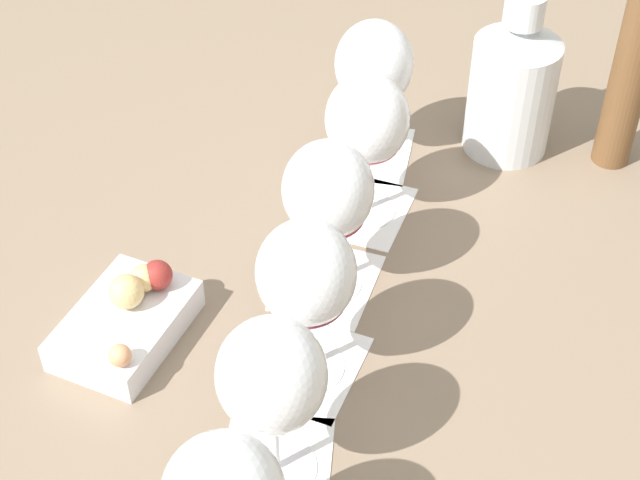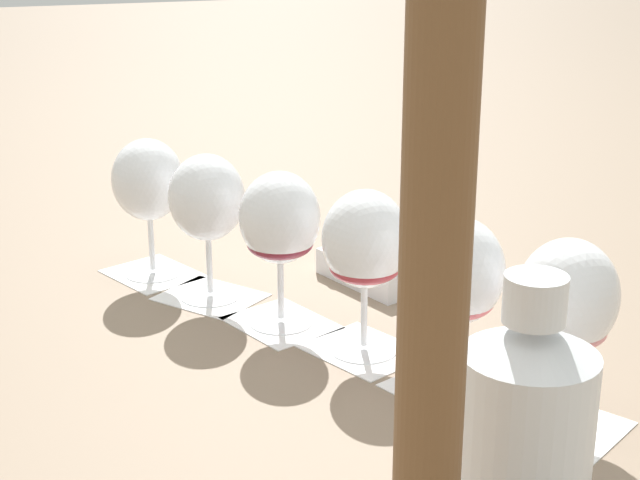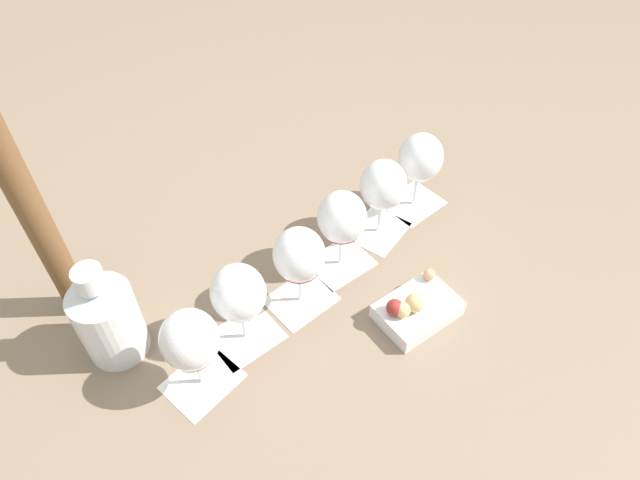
% 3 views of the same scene
% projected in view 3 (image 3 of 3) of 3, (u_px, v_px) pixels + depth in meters
% --- Properties ---
extents(ground_plane, '(8.00, 8.00, 0.00)m').
position_uv_depth(ground_plane, '(318.00, 280.00, 1.08)').
color(ground_plane, '#7F6B56').
extents(tasting_card_0, '(0.15, 0.14, 0.00)m').
position_uv_depth(tasting_card_0, '(202.00, 381.00, 0.94)').
color(tasting_card_0, white).
rests_on(tasting_card_0, ground_plane).
extents(tasting_card_1, '(0.14, 0.13, 0.00)m').
position_uv_depth(tasting_card_1, '(246.00, 336.00, 1.00)').
color(tasting_card_1, white).
rests_on(tasting_card_1, ground_plane).
extents(tasting_card_2, '(0.14, 0.13, 0.00)m').
position_uv_depth(tasting_card_2, '(301.00, 299.00, 1.05)').
color(tasting_card_2, white).
rests_on(tasting_card_2, ground_plane).
extents(tasting_card_3, '(0.14, 0.13, 0.00)m').
position_uv_depth(tasting_card_3, '(340.00, 263.00, 1.11)').
color(tasting_card_3, white).
rests_on(tasting_card_3, ground_plane).
extents(tasting_card_4, '(0.15, 0.14, 0.00)m').
position_uv_depth(tasting_card_4, '(378.00, 230.00, 1.17)').
color(tasting_card_4, white).
rests_on(tasting_card_4, ground_plane).
extents(tasting_card_5, '(0.14, 0.13, 0.00)m').
position_uv_depth(tasting_card_5, '(413.00, 203.00, 1.22)').
color(tasting_card_5, white).
rests_on(tasting_card_5, ground_plane).
extents(wine_glass_0, '(0.09, 0.09, 0.18)m').
position_uv_depth(wine_glass_0, '(190.00, 343.00, 0.85)').
color(wine_glass_0, white).
rests_on(wine_glass_0, tasting_card_0).
extents(wine_glass_1, '(0.09, 0.09, 0.18)m').
position_uv_depth(wine_glass_1, '(239.00, 296.00, 0.91)').
color(wine_glass_1, white).
rests_on(wine_glass_1, tasting_card_1).
extents(wine_glass_2, '(0.09, 0.09, 0.18)m').
position_uv_depth(wine_glass_2, '(299.00, 258.00, 0.96)').
color(wine_glass_2, white).
rests_on(wine_glass_2, tasting_card_2).
extents(wine_glass_3, '(0.09, 0.09, 0.18)m').
position_uv_depth(wine_glass_3, '(342.00, 221.00, 1.02)').
color(wine_glass_3, white).
rests_on(wine_glass_3, tasting_card_3).
extents(wine_glass_4, '(0.09, 0.09, 0.18)m').
position_uv_depth(wine_glass_4, '(383.00, 188.00, 1.08)').
color(wine_glass_4, white).
rests_on(wine_glass_4, tasting_card_4).
extents(wine_glass_5, '(0.09, 0.09, 0.18)m').
position_uv_depth(wine_glass_5, '(420.00, 161.00, 1.14)').
color(wine_glass_5, white).
rests_on(wine_glass_5, tasting_card_5).
extents(ceramic_vase, '(0.10, 0.10, 0.20)m').
position_uv_depth(ceramic_vase, '(107.00, 317.00, 0.92)').
color(ceramic_vase, silver).
rests_on(ceramic_vase, ground_plane).
extents(snack_dish, '(0.16, 0.13, 0.07)m').
position_uv_depth(snack_dish, '(416.00, 309.00, 1.01)').
color(snack_dish, silver).
rests_on(snack_dish, ground_plane).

